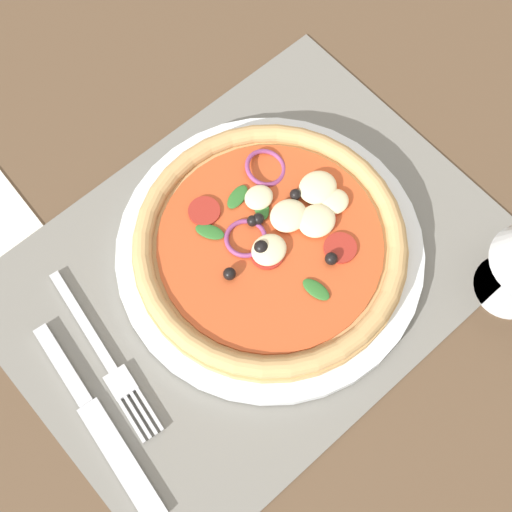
# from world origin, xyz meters

# --- Properties ---
(ground_plane) EXTENTS (1.90, 1.40, 0.02)m
(ground_plane) POSITION_xyz_m (0.00, 0.00, -0.01)
(ground_plane) COLOR brown
(placemat) EXTENTS (0.46, 0.33, 0.00)m
(placemat) POSITION_xyz_m (0.00, 0.00, 0.00)
(placemat) COLOR slate
(placemat) RESTS_ON ground_plane
(plate) EXTENTS (0.29, 0.29, 0.01)m
(plate) POSITION_xyz_m (-0.02, 0.00, 0.01)
(plate) COLOR white
(plate) RESTS_ON placemat
(pizza) EXTENTS (0.25, 0.25, 0.03)m
(pizza) POSITION_xyz_m (-0.03, 0.00, 0.03)
(pizza) COLOR tan
(pizza) RESTS_ON plate
(fork) EXTENTS (0.04, 0.18, 0.00)m
(fork) POSITION_xyz_m (0.15, -0.02, 0.01)
(fork) COLOR silver
(fork) RESTS_ON placemat
(knife) EXTENTS (0.04, 0.20, 0.01)m
(knife) POSITION_xyz_m (0.19, 0.02, 0.01)
(knife) COLOR silver
(knife) RESTS_ON placemat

